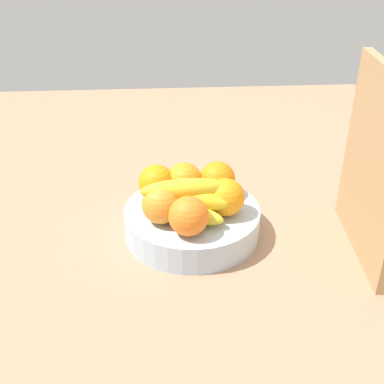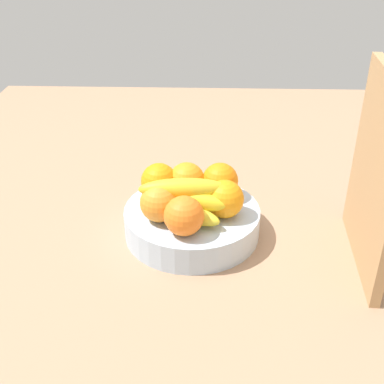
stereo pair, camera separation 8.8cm
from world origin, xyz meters
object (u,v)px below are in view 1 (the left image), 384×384
(orange_back_right, at_px, (189,216))
(banana_bunch, at_px, (185,200))
(orange_back_left, at_px, (161,205))
(orange_top_stack, at_px, (226,197))
(cutting_board, at_px, (374,167))
(fruit_bowl, at_px, (192,221))
(orange_center, at_px, (157,183))
(orange_front_right, at_px, (184,181))
(orange_front_left, at_px, (217,179))

(orange_back_right, bearing_deg, banana_bunch, -176.02)
(orange_back_left, bearing_deg, orange_top_stack, 98.44)
(orange_back_right, distance_m, orange_top_stack, 0.10)
(orange_top_stack, bearing_deg, cutting_board, 78.94)
(fruit_bowl, distance_m, banana_bunch, 0.08)
(orange_center, relative_size, cutting_board, 0.21)
(fruit_bowl, distance_m, orange_center, 0.11)
(orange_front_right, bearing_deg, cutting_board, 69.83)
(banana_bunch, bearing_deg, orange_center, -145.96)
(fruit_bowl, relative_size, orange_front_right, 3.66)
(orange_front_right, xyz_separation_m, orange_back_left, (0.09, -0.05, 0.00))
(orange_center, height_order, banana_bunch, banana_bunch)
(orange_front_left, distance_m, orange_front_right, 0.07)
(orange_center, xyz_separation_m, orange_top_stack, (0.07, 0.13, 0.00))
(orange_center, bearing_deg, banana_bunch, 34.04)
(fruit_bowl, relative_size, orange_front_left, 3.66)
(cutting_board, bearing_deg, orange_center, -102.98)
(orange_back_left, bearing_deg, orange_center, -174.48)
(orange_front_left, relative_size, cutting_board, 0.21)
(fruit_bowl, xyz_separation_m, orange_center, (-0.05, -0.07, 0.07))
(orange_front_right, height_order, orange_back_right, same)
(orange_top_stack, bearing_deg, orange_back_left, -81.56)
(orange_back_left, xyz_separation_m, orange_back_right, (0.04, 0.05, 0.00))
(fruit_bowl, height_order, banana_bunch, banana_bunch)
(fruit_bowl, relative_size, orange_back_right, 3.66)
(orange_top_stack, bearing_deg, fruit_bowl, -108.03)
(orange_center, relative_size, banana_bunch, 0.41)
(orange_front_left, bearing_deg, fruit_bowl, -47.01)
(orange_front_right, bearing_deg, orange_center, -84.38)
(orange_back_left, relative_size, orange_back_right, 1.00)
(orange_front_right, bearing_deg, orange_top_stack, 46.48)
(orange_back_right, bearing_deg, orange_top_stack, 129.47)
(orange_center, height_order, orange_back_right, same)
(orange_front_right, bearing_deg, orange_back_right, 0.29)
(orange_back_left, height_order, orange_back_right, same)
(orange_front_left, relative_size, orange_front_right, 1.00)
(fruit_bowl, xyz_separation_m, orange_top_stack, (0.02, 0.06, 0.07))
(orange_top_stack, bearing_deg, orange_front_right, -133.52)
(cutting_board, bearing_deg, orange_top_stack, -97.33)
(orange_back_left, bearing_deg, banana_bunch, 97.50)
(orange_back_left, xyz_separation_m, banana_bunch, (-0.01, 0.05, 0.00))
(cutting_board, bearing_deg, orange_front_left, -111.11)
(orange_center, distance_m, orange_back_left, 0.09)
(orange_front_left, height_order, orange_top_stack, same)
(orange_center, bearing_deg, orange_front_right, 95.62)
(orange_center, height_order, orange_back_left, same)
(banana_bunch, bearing_deg, orange_top_stack, 98.98)
(orange_front_left, height_order, orange_front_right, same)
(orange_front_left, xyz_separation_m, cutting_board, (0.12, 0.27, 0.08))
(orange_front_left, relative_size, banana_bunch, 0.41)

